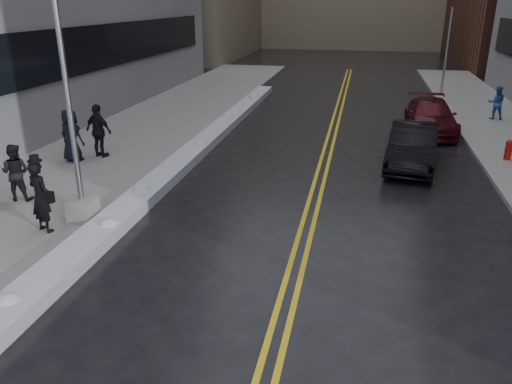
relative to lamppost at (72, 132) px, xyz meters
The scene contains 15 objects.
ground 4.62m from the lamppost, 31.22° to the right, with size 160.00×160.00×0.00m, color black.
sidewalk_west 8.72m from the lamppost, 107.03° to the left, with size 5.50×50.00×0.15m, color gray.
lane_line_left 10.12m from the lamppost, 54.77° to the left, with size 0.12×50.00×0.01m, color gold.
lane_line_right 10.29m from the lamppost, 53.36° to the left, with size 0.12×50.00×0.01m, color gold.
snow_ridge 6.50m from the lamppost, 81.94° to the left, with size 0.90×30.00×0.34m, color silver.
lamppost is the anchor object (origin of this frame).
fire_hydrant 14.81m from the lamppost, 33.04° to the left, with size 0.26×0.26×0.73m.
traffic_signal 24.98m from the lamppost, 61.79° to the left, with size 0.16×0.20×6.00m.
pedestrian_fedora 1.78m from the lamppost, 126.46° to the right, with size 0.66×0.44×1.82m, color black.
pedestrian_b 3.13m from the lamppost, 160.32° to the left, with size 0.81×0.63×1.66m, color black.
pedestrian_c 5.67m from the lamppost, 123.22° to the left, with size 0.92×0.60×1.88m, color black.
pedestrian_d 5.92m from the lamppost, 113.55° to the left, with size 1.14×0.48×1.95m, color black.
pedestrian_east 20.07m from the lamppost, 48.20° to the left, with size 0.77×0.60×1.58m, color navy.
car_black 11.39m from the lamppost, 38.00° to the left, with size 1.58×4.53×1.49m, color black.
car_maroon 15.93m from the lamppost, 50.57° to the left, with size 1.98×4.86×1.41m, color #440A12.
Camera 1 is at (3.64, -8.85, 5.61)m, focal length 35.00 mm.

